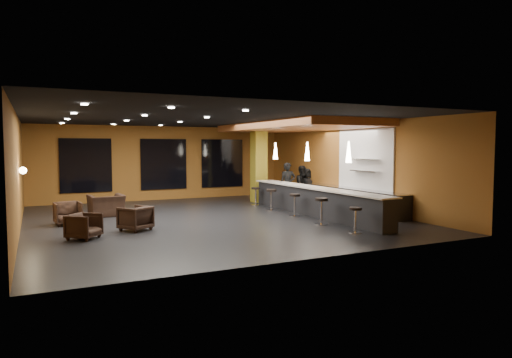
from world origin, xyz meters
name	(u,v)px	position (x,y,z in m)	size (l,w,h in m)	color
floor	(211,220)	(0.00, 0.00, -0.05)	(12.00, 13.00, 0.10)	black
ceiling	(211,117)	(0.00, 0.00, 3.55)	(12.00, 13.00, 0.10)	black
wall_back	(163,163)	(0.00, 6.55, 1.75)	(12.00, 0.10, 3.50)	brown
wall_front	(314,181)	(0.00, -6.55, 1.75)	(12.00, 0.10, 3.50)	brown
wall_left	(16,173)	(-6.05, 0.00, 1.75)	(0.10, 13.00, 3.50)	brown
wall_right	(350,166)	(6.05, 0.00, 1.75)	(0.10, 13.00, 3.50)	brown
wood_soffit	(295,126)	(4.00, 1.00, 3.36)	(3.60, 8.00, 0.28)	#AC6132
window_left	(86,165)	(-3.50, 6.44, 1.70)	(2.20, 0.06, 2.40)	black
window_center	(164,164)	(0.00, 6.44, 1.70)	(2.20, 0.06, 2.40)	black
window_right	(222,163)	(3.00, 6.44, 1.70)	(2.20, 0.06, 2.40)	black
tile_backsplash	(365,160)	(5.96, -1.00, 2.00)	(0.06, 3.20, 2.40)	white
bar_counter	(314,202)	(3.65, -1.00, 0.50)	(0.60, 8.00, 1.00)	black
bar_top	(314,188)	(3.65, -1.00, 1.02)	(0.78, 8.10, 0.05)	silver
prep_counter	(350,200)	(5.65, -0.50, 0.43)	(0.70, 6.00, 0.86)	black
prep_top	(350,188)	(5.65, -0.50, 0.89)	(0.72, 6.00, 0.03)	silver
wall_shelf_lower	(365,171)	(5.82, -1.20, 1.60)	(0.30, 1.50, 0.03)	silver
wall_shelf_upper	(365,159)	(5.82, -1.20, 2.05)	(0.30, 1.50, 0.03)	silver
column	(259,164)	(3.65, 3.60, 1.75)	(0.60, 0.60, 3.50)	olive
wall_sconce	(23,170)	(-5.88, 0.50, 1.80)	(0.22, 0.22, 0.22)	#FFE5B2
pendant_0	(349,152)	(3.65, -3.00, 2.35)	(0.20, 0.20, 0.70)	white
pendant_1	(307,151)	(3.65, -0.50, 2.35)	(0.20, 0.20, 0.70)	white
pendant_2	(275,151)	(3.65, 2.00, 2.35)	(0.20, 0.20, 0.70)	white
staff_a	(288,184)	(4.21, 1.91, 0.92)	(0.67, 0.44, 1.85)	black
staff_b	(303,185)	(4.98, 1.93, 0.85)	(0.83, 0.65, 1.71)	black
staff_c	(306,186)	(5.25, 2.08, 0.79)	(0.77, 0.50, 1.57)	black
armchair_a	(84,226)	(-4.39, -1.89, 0.35)	(0.74, 0.77, 0.70)	black
armchair_b	(135,218)	(-2.88, -1.22, 0.37)	(0.79, 0.82, 0.74)	black
armchair_c	(68,213)	(-4.63, 0.78, 0.37)	(0.79, 0.82, 0.74)	black
armchair_d	(106,205)	(-3.25, 2.20, 0.39)	(1.19, 1.04, 0.77)	black
bar_stool_0	(355,217)	(2.80, -4.47, 0.49)	(0.38, 0.38, 0.76)	silver
bar_stool_1	(321,208)	(2.74, -2.81, 0.56)	(0.44, 0.44, 0.87)	silver
bar_stool_2	(295,202)	(2.90, -0.87, 0.52)	(0.41, 0.41, 0.81)	silver
bar_stool_3	(271,197)	(2.84, 0.83, 0.54)	(0.43, 0.43, 0.85)	silver
bar_stool_4	(256,194)	(2.97, 2.52, 0.50)	(0.40, 0.40, 0.78)	silver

